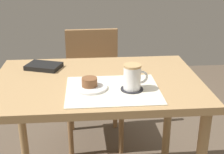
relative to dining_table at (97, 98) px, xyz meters
The scene contains 8 objects.
dining_table is the anchor object (origin of this frame).
wooden_chair 0.71m from the dining_table, 90.36° to the left, with size 0.43×0.43×0.82m.
placemat 0.18m from the dining_table, 63.57° to the right, with size 0.43×0.34×0.00m, color silver.
pastry_plate 0.16m from the dining_table, 107.77° to the right, with size 0.16×0.16×0.01m, color white.
pastry 0.18m from the dining_table, 107.77° to the right, with size 0.07×0.07×0.04m, color brown.
coffee_coaster 0.24m from the dining_table, 43.08° to the right, with size 0.10×0.10×0.01m, color #232328.
coffee_mug 0.27m from the dining_table, 42.65° to the right, with size 0.11×0.08×0.12m.
small_book 0.36m from the dining_table, 146.50° to the left, with size 0.18×0.12×0.02m, color black.
Camera 1 is at (-0.05, -1.44, 1.35)m, focal length 50.00 mm.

